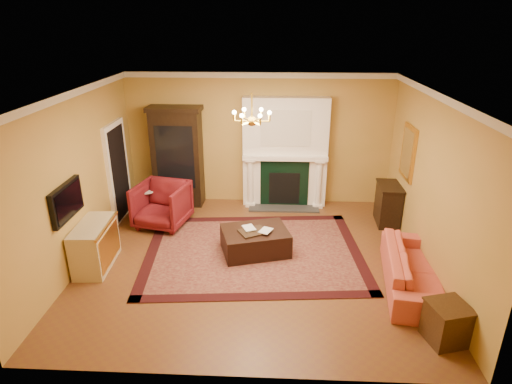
# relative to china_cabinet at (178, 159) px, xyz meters

# --- Properties ---
(floor) EXTENTS (6.00, 5.50, 0.02)m
(floor) POSITION_rel_china_cabinet_xyz_m (1.85, -2.49, -1.11)
(floor) COLOR brown
(floor) RESTS_ON ground
(ceiling) EXTENTS (6.00, 5.50, 0.02)m
(ceiling) POSITION_rel_china_cabinet_xyz_m (1.85, -2.49, 1.91)
(ceiling) COLOR silver
(ceiling) RESTS_ON wall_back
(wall_back) EXTENTS (6.00, 0.02, 3.00)m
(wall_back) POSITION_rel_china_cabinet_xyz_m (1.85, 0.27, 0.40)
(wall_back) COLOR #C29145
(wall_back) RESTS_ON floor
(wall_front) EXTENTS (6.00, 0.02, 3.00)m
(wall_front) POSITION_rel_china_cabinet_xyz_m (1.85, -5.25, 0.40)
(wall_front) COLOR #C29145
(wall_front) RESTS_ON floor
(wall_left) EXTENTS (0.02, 5.50, 3.00)m
(wall_left) POSITION_rel_china_cabinet_xyz_m (-1.16, -2.49, 0.40)
(wall_left) COLOR #C29145
(wall_left) RESTS_ON floor
(wall_right) EXTENTS (0.02, 5.50, 3.00)m
(wall_right) POSITION_rel_china_cabinet_xyz_m (4.86, -2.49, 0.40)
(wall_right) COLOR #C29145
(wall_right) RESTS_ON floor
(fireplace) EXTENTS (1.90, 0.70, 2.50)m
(fireplace) POSITION_rel_china_cabinet_xyz_m (2.45, 0.08, 0.10)
(fireplace) COLOR white
(fireplace) RESTS_ON wall_back
(crown_molding) EXTENTS (6.00, 5.50, 0.12)m
(crown_molding) POSITION_rel_china_cabinet_xyz_m (1.85, -1.53, 1.84)
(crown_molding) COLOR silver
(crown_molding) RESTS_ON ceiling
(doorway) EXTENTS (0.08, 1.05, 2.10)m
(doorway) POSITION_rel_china_cabinet_xyz_m (-1.11, -0.79, -0.05)
(doorway) COLOR white
(doorway) RESTS_ON wall_left
(tv_panel) EXTENTS (0.09, 0.95, 0.58)m
(tv_panel) POSITION_rel_china_cabinet_xyz_m (-1.10, -3.09, 0.25)
(tv_panel) COLOR black
(tv_panel) RESTS_ON wall_left
(gilt_mirror) EXTENTS (0.06, 0.76, 1.05)m
(gilt_mirror) POSITION_rel_china_cabinet_xyz_m (4.81, -1.09, 0.55)
(gilt_mirror) COLOR gold
(gilt_mirror) RESTS_ON wall_right
(chandelier) EXTENTS (0.63, 0.55, 0.53)m
(chandelier) POSITION_rel_china_cabinet_xyz_m (1.85, -2.49, 1.51)
(chandelier) COLOR gold
(chandelier) RESTS_ON ceiling
(oriental_rug) EXTENTS (4.25, 3.33, 0.02)m
(oriental_rug) POSITION_rel_china_cabinet_xyz_m (1.85, -2.22, -1.09)
(oriental_rug) COLOR #430E12
(oriental_rug) RESTS_ON floor
(china_cabinet) EXTENTS (1.11, 0.53, 2.19)m
(china_cabinet) POSITION_rel_china_cabinet_xyz_m (0.00, 0.00, 0.00)
(china_cabinet) COLOR black
(china_cabinet) RESTS_ON floor
(wingback_armchair) EXTENTS (1.17, 1.12, 1.02)m
(wingback_armchair) POSITION_rel_china_cabinet_xyz_m (-0.12, -1.18, -0.59)
(wingback_armchair) COLOR maroon
(wingback_armchair) RESTS_ON floor
(pedestal_table) EXTENTS (0.37, 0.37, 0.65)m
(pedestal_table) POSITION_rel_china_cabinet_xyz_m (-0.52, -0.84, -0.72)
(pedestal_table) COLOR black
(pedestal_table) RESTS_ON floor
(commode) EXTENTS (0.57, 1.11, 0.81)m
(commode) POSITION_rel_china_cabinet_xyz_m (-0.88, -2.82, -0.69)
(commode) COLOR #C9B993
(commode) RESTS_ON floor
(coral_sofa) EXTENTS (0.93, 2.20, 0.83)m
(coral_sofa) POSITION_rel_china_cabinet_xyz_m (4.49, -3.18, -0.68)
(coral_sofa) COLOR #C1473D
(coral_sofa) RESTS_ON floor
(end_table) EXTENTS (0.58, 0.58, 0.55)m
(end_table) POSITION_rel_china_cabinet_xyz_m (4.57, -4.47, -0.82)
(end_table) COLOR #3D2610
(end_table) RESTS_ON floor
(console_table) EXTENTS (0.46, 0.77, 0.84)m
(console_table) POSITION_rel_china_cabinet_xyz_m (4.63, -0.84, -0.68)
(console_table) COLOR black
(console_table) RESTS_ON floor
(leather_ottoman) EXTENTS (1.38, 1.16, 0.44)m
(leather_ottoman) POSITION_rel_china_cabinet_xyz_m (1.88, -2.22, -0.86)
(leather_ottoman) COLOR black
(leather_ottoman) RESTS_ON oriental_rug
(ottoman_tray) EXTENTS (0.59, 0.55, 0.03)m
(ottoman_tray) POSITION_rel_china_cabinet_xyz_m (1.85, -2.31, -0.62)
(ottoman_tray) COLOR black
(ottoman_tray) RESTS_ON leather_ottoman
(book_a) EXTENTS (0.19, 0.10, 0.27)m
(book_a) POSITION_rel_china_cabinet_xyz_m (1.68, -2.26, -0.47)
(book_a) COLOR gray
(book_a) RESTS_ON ottoman_tray
(book_b) EXTENTS (0.19, 0.10, 0.27)m
(book_b) POSITION_rel_china_cabinet_xyz_m (1.99, -2.27, -0.47)
(book_b) COLOR gray
(book_b) RESTS_ON ottoman_tray
(topiary_left) EXTENTS (0.15, 0.15, 0.40)m
(topiary_left) POSITION_rel_china_cabinet_xyz_m (1.85, 0.04, 0.35)
(topiary_left) COLOR gray
(topiary_left) RESTS_ON fireplace
(topiary_right) EXTENTS (0.15, 0.15, 0.40)m
(topiary_right) POSITION_rel_china_cabinet_xyz_m (3.11, 0.04, 0.35)
(topiary_right) COLOR gray
(topiary_right) RESTS_ON fireplace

